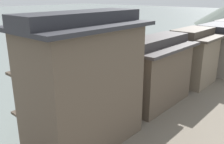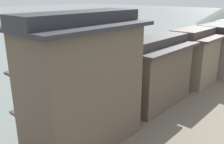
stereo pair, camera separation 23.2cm
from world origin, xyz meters
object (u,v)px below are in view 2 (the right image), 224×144
(house_waterfront_second, at_px, (153,71))
(house_waterfront_tall, at_px, (191,57))
(boat_midriver_upstream, at_px, (180,46))
(boat_crossing_west, at_px, (48,78))
(boat_moored_third, at_px, (142,55))
(boat_midriver_drifting, at_px, (210,51))
(house_waterfront_narrow, at_px, (217,49))
(boat_moored_far, at_px, (153,74))
(house_waterfront_nearest, at_px, (82,82))
(boat_moored_nearest, at_px, (79,110))
(boat_moored_second, at_px, (208,38))

(house_waterfront_second, height_order, house_waterfront_tall, same)
(boat_midriver_upstream, xyz_separation_m, house_waterfront_tall, (11.74, -21.05, 3.53))
(boat_midriver_upstream, height_order, boat_crossing_west, boat_crossing_west)
(boat_moored_third, bearing_deg, boat_midriver_upstream, 86.19)
(boat_crossing_west, distance_m, house_waterfront_tall, 17.68)
(boat_midriver_drifting, xyz_separation_m, house_waterfront_narrow, (5.91, -13.78, 3.50))
(boat_moored_third, xyz_separation_m, boat_moored_far, (7.10, -7.50, -0.08))
(boat_midriver_drifting, relative_size, house_waterfront_nearest, 0.67)
(house_waterfront_nearest, bearing_deg, house_waterfront_narrow, 87.96)
(house_waterfront_nearest, distance_m, house_waterfront_second, 8.65)
(boat_moored_far, xyz_separation_m, boat_midriver_drifting, (0.20, 19.07, 0.01))
(house_waterfront_nearest, relative_size, house_waterfront_narrow, 1.26)
(boat_midriver_drifting, xyz_separation_m, house_waterfront_second, (5.03, -27.50, 3.50))
(boat_moored_nearest, relative_size, boat_crossing_west, 1.14)
(boat_moored_second, distance_m, house_waterfront_tall, 35.03)
(boat_crossing_west, bearing_deg, house_waterfront_tall, 31.68)
(boat_moored_far, bearing_deg, house_waterfront_second, -58.20)
(boat_moored_far, bearing_deg, boat_crossing_west, -132.36)
(boat_midriver_drifting, bearing_deg, boat_moored_nearest, -89.05)
(boat_moored_third, xyz_separation_m, boat_midriver_drifting, (7.30, 11.56, -0.07))
(boat_midriver_drifting, height_order, house_waterfront_second, house_waterfront_second)
(boat_crossing_west, bearing_deg, house_waterfront_nearest, -25.05)
(boat_moored_nearest, relative_size, house_waterfront_second, 0.60)
(boat_midriver_upstream, height_order, house_waterfront_nearest, house_waterfront_nearest)
(boat_moored_nearest, distance_m, boat_midriver_upstream, 34.31)
(house_waterfront_nearest, relative_size, house_waterfront_second, 1.09)
(boat_moored_far, height_order, house_waterfront_narrow, house_waterfront_narrow)
(boat_moored_far, relative_size, boat_midriver_upstream, 1.00)
(boat_moored_third, bearing_deg, house_waterfront_second, -52.26)
(boat_moored_nearest, distance_m, boat_moored_far, 13.63)
(boat_moored_second, bearing_deg, boat_moored_far, -80.62)
(house_waterfront_nearest, height_order, house_waterfront_tall, house_waterfront_nearest)
(boat_moored_far, height_order, boat_midriver_upstream, boat_moored_far)
(boat_midriver_upstream, height_order, house_waterfront_second, house_waterfront_second)
(boat_midriver_drifting, bearing_deg, boat_crossing_west, -107.96)
(house_waterfront_tall, bearing_deg, house_waterfront_nearest, -90.56)
(boat_midriver_drifting, bearing_deg, boat_moored_far, -90.61)
(boat_midriver_upstream, height_order, house_waterfront_narrow, house_waterfront_narrow)
(boat_moored_second, height_order, boat_moored_far, boat_moored_second)
(boat_moored_second, relative_size, house_waterfront_nearest, 0.52)
(boat_moored_nearest, relative_size, house_waterfront_nearest, 0.55)
(boat_moored_nearest, xyz_separation_m, boat_midriver_upstream, (-7.01, 33.58, -0.01))
(house_waterfront_tall, bearing_deg, boat_crossing_west, -148.32)
(boat_moored_third, relative_size, house_waterfront_second, 0.64)
(boat_moored_third, distance_m, boat_midriver_drifting, 13.68)
(house_waterfront_tall, height_order, house_waterfront_narrow, same)
(boat_moored_nearest, bearing_deg, boat_moored_second, 97.54)
(boat_moored_second, relative_size, house_waterfront_narrow, 0.65)
(boat_moored_far, distance_m, boat_midriver_upstream, 20.94)
(boat_moored_far, relative_size, house_waterfront_narrow, 0.83)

